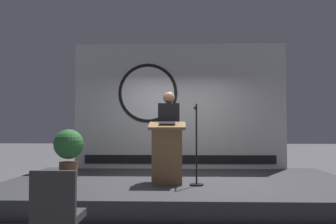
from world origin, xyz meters
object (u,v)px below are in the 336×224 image
object	(u,v)px
audience_chair_right	(57,210)
podium	(167,153)
speaker_person	(169,135)
microphone_stand	(196,157)
potted_plant	(69,148)

from	to	relation	value
audience_chair_right	podium	bearing A→B (deg)	71.34
podium	speaker_person	size ratio (longest dim) A/B	0.66
podium	audience_chair_right	world-z (taller)	podium
microphone_stand	audience_chair_right	world-z (taller)	microphone_stand
podium	speaker_person	bearing A→B (deg)	88.30
podium	speaker_person	xyz separation A→B (m)	(0.01, 0.48, 0.31)
podium	microphone_stand	bearing A→B (deg)	-11.36
podium	audience_chair_right	distance (m)	3.08
microphone_stand	audience_chair_right	bearing A→B (deg)	-117.92
speaker_person	audience_chair_right	world-z (taller)	speaker_person
podium	potted_plant	distance (m)	2.11
podium	microphone_stand	world-z (taller)	microphone_stand
potted_plant	audience_chair_right	bearing A→B (deg)	-74.88
podium	microphone_stand	size ratio (longest dim) A/B	0.79
podium	audience_chair_right	bearing A→B (deg)	-108.66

